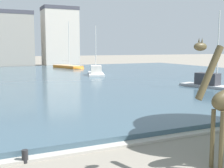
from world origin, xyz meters
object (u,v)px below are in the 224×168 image
(sailboat_grey, at_px, (215,86))
(mooring_bollard, at_px, (25,156))
(sailboat_orange, at_px, (70,68))
(sailboat_white, at_px, (96,73))

(sailboat_grey, height_order, mooring_bollard, sailboat_grey)
(sailboat_orange, distance_m, sailboat_grey, 33.62)
(sailboat_white, bearing_deg, mooring_bollard, -116.27)
(sailboat_orange, distance_m, sailboat_white, 14.82)
(sailboat_orange, distance_m, mooring_bollard, 46.19)
(sailboat_grey, relative_size, mooring_bollard, 15.67)
(sailboat_orange, relative_size, mooring_bollard, 18.78)
(sailboat_white, distance_m, sailboat_grey, 19.20)
(sailboat_orange, height_order, mooring_bollard, sailboat_orange)
(sailboat_white, xyz_separation_m, mooring_bollard, (-14.30, -28.97, -0.31))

